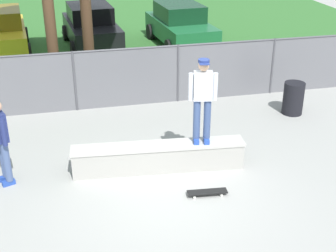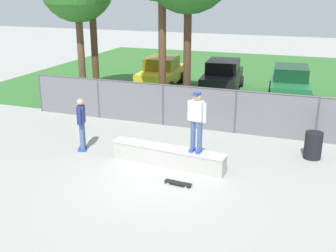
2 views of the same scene
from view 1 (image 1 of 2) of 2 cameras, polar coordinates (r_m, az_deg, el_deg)
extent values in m
plane|color=#9E9E99|center=(9.35, -0.30, -8.68)|extent=(80.00, 80.00, 0.00)
cube|color=#336B2D|center=(23.33, -8.74, 12.14)|extent=(26.59, 20.00, 0.02)
cube|color=#A8A59E|center=(10.13, -1.15, -3.96)|extent=(3.69, 0.78, 0.56)
cube|color=beige|center=(9.98, -1.17, -2.41)|extent=(3.74, 0.83, 0.06)
cube|color=#2647A5|center=(10.06, 4.70, -1.74)|extent=(0.16, 0.28, 0.10)
cube|color=#2647A5|center=(10.04, 3.45, -1.75)|extent=(0.16, 0.28, 0.10)
cylinder|color=#384C7A|center=(9.88, 4.78, 0.87)|extent=(0.15, 0.15, 0.88)
cylinder|color=#384C7A|center=(9.86, 3.51, 0.86)|extent=(0.15, 0.15, 0.88)
cube|color=silver|center=(9.59, 4.29, 4.90)|extent=(0.42, 0.29, 0.60)
cylinder|color=silver|center=(9.62, 5.77, 4.79)|extent=(0.10, 0.10, 0.58)
cylinder|color=silver|center=(9.57, 2.79, 4.78)|extent=(0.10, 0.10, 0.58)
sphere|color=tan|center=(9.44, 4.37, 7.34)|extent=(0.22, 0.22, 0.22)
cylinder|color=navy|center=(9.41, 4.39, 7.92)|extent=(0.23, 0.23, 0.06)
cube|color=navy|center=(9.30, 4.46, 7.53)|extent=(0.22, 0.16, 0.02)
cube|color=black|center=(9.41, 4.80, -7.98)|extent=(0.81, 0.27, 0.02)
cube|color=#B2B2B7|center=(9.37, 3.15, -8.21)|extent=(0.07, 0.14, 0.02)
cube|color=#B2B2B7|center=(9.47, 6.42, -7.93)|extent=(0.07, 0.14, 0.02)
cylinder|color=silver|center=(9.46, 3.05, -8.11)|extent=(0.06, 0.03, 0.05)
cylinder|color=silver|center=(9.32, 3.25, -8.68)|extent=(0.06, 0.03, 0.05)
cylinder|color=silver|center=(9.56, 6.29, -7.82)|extent=(0.06, 0.03, 0.05)
cylinder|color=silver|center=(9.42, 6.53, -8.38)|extent=(0.06, 0.03, 0.05)
cylinder|color=#4C4C51|center=(13.13, -11.28, 5.34)|extent=(0.07, 0.07, 1.70)
cylinder|color=#4C4C51|center=(13.50, 1.21, 6.40)|extent=(0.07, 0.07, 1.70)
cylinder|color=#4C4C51|center=(14.47, 12.57, 7.10)|extent=(0.07, 0.07, 1.70)
cylinder|color=#4C4C51|center=(12.99, -5.09, 9.31)|extent=(14.59, 0.05, 0.05)
cube|color=slate|center=(13.24, -4.95, 5.91)|extent=(14.59, 0.01, 1.70)
cylinder|color=#513823|center=(13.93, -14.34, 13.71)|extent=(0.32, 0.32, 5.20)
cylinder|color=#47301E|center=(14.15, -9.92, 13.30)|extent=(0.32, 0.32, 4.73)
cube|color=gold|center=(19.38, -19.62, 10.29)|extent=(2.14, 4.33, 0.70)
cylinder|color=black|center=(18.20, -16.62, 8.64)|extent=(0.27, 0.66, 0.64)
cylinder|color=black|center=(20.72, -16.97, 10.56)|extent=(0.27, 0.66, 0.64)
cube|color=black|center=(19.40, -9.30, 11.43)|extent=(2.14, 4.33, 0.70)
cube|color=black|center=(19.40, -9.52, 13.45)|extent=(1.77, 2.23, 0.64)
cylinder|color=black|center=(18.40, -5.75, 9.75)|extent=(0.27, 0.66, 0.64)
cylinder|color=black|center=(18.13, -11.38, 9.14)|extent=(0.27, 0.66, 0.64)
cylinder|color=black|center=(20.87, -7.35, 11.55)|extent=(0.27, 0.66, 0.64)
cylinder|color=black|center=(20.63, -12.34, 11.01)|extent=(0.27, 0.66, 0.64)
cube|color=#1E6638|center=(19.34, 1.53, 11.71)|extent=(2.14, 4.33, 0.70)
cube|color=#10381E|center=(19.33, 1.40, 13.74)|extent=(1.77, 2.23, 0.64)
cylinder|color=black|center=(18.58, 5.52, 9.91)|extent=(0.27, 0.66, 0.64)
cylinder|color=black|center=(17.96, 0.15, 9.49)|extent=(0.27, 0.66, 0.64)
cylinder|color=black|center=(20.91, 2.70, 11.75)|extent=(0.27, 0.66, 0.64)
cylinder|color=black|center=(20.37, -2.15, 11.39)|extent=(0.27, 0.66, 0.64)
cube|color=#2647A5|center=(10.25, -18.82, -6.55)|extent=(0.28, 0.20, 0.10)
cube|color=#2647A5|center=(10.44, -19.17, -6.00)|extent=(0.28, 0.20, 0.10)
cylinder|color=#475B89|center=(10.02, -19.04, -4.12)|extent=(0.15, 0.15, 0.88)
cylinder|color=#475B89|center=(10.21, -19.40, -3.60)|extent=(0.15, 0.15, 0.88)
cylinder|color=navy|center=(9.58, -19.41, -0.71)|extent=(0.10, 0.10, 0.58)
cylinder|color=black|center=(13.26, 15.00, 3.28)|extent=(0.56, 0.56, 0.89)
camera|label=2|loc=(6.32, 99.29, -4.03)|focal=44.03mm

